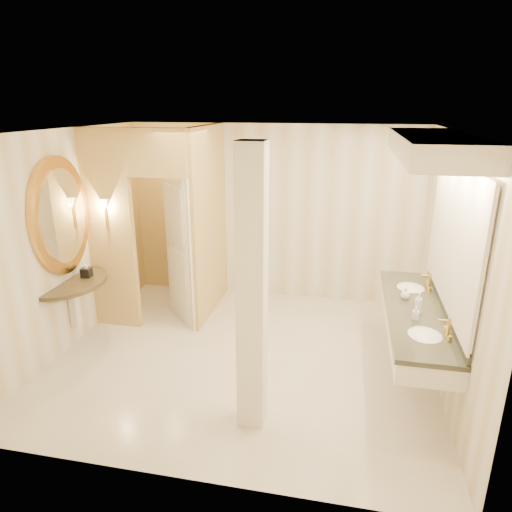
{
  "coord_description": "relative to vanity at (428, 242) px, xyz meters",
  "views": [
    {
      "loc": [
        1.15,
        -4.83,
        2.99
      ],
      "look_at": [
        0.11,
        0.2,
        1.25
      ],
      "focal_mm": 32.0,
      "sensor_mm": 36.0,
      "label": 1
    }
  ],
  "objects": [
    {
      "name": "floor",
      "position": [
        -1.98,
        0.09,
        -1.63
      ],
      "size": [
        4.5,
        4.5,
        0.0
      ],
      "primitive_type": "plane",
      "color": "silver",
      "rests_on": "ground"
    },
    {
      "name": "toilet",
      "position": [
        -3.08,
        1.76,
        -1.26
      ],
      "size": [
        0.48,
        0.75,
        0.73
      ],
      "primitive_type": "imported",
      "rotation": [
        0.0,
        0.0,
        3.25
      ],
      "color": "white",
      "rests_on": "floor"
    },
    {
      "name": "soap_bottle_a",
      "position": [
        -0.08,
        -0.28,
        -0.68
      ],
      "size": [
        0.06,
        0.07,
        0.14
      ],
      "primitive_type": "imported",
      "rotation": [
        0.0,
        0.0,
        -0.03
      ],
      "color": "beige",
      "rests_on": "vanity"
    },
    {
      "name": "vanity",
      "position": [
        0.0,
        0.0,
        0.0
      ],
      "size": [
        0.75,
        2.42,
        2.09
      ],
      "color": "white",
      "rests_on": "floor"
    },
    {
      "name": "soap_bottle_b",
      "position": [
        -0.13,
        0.23,
        -0.69
      ],
      "size": [
        0.13,
        0.13,
        0.13
      ],
      "primitive_type": "imported",
      "rotation": [
        0.0,
        0.0,
        0.29
      ],
      "color": "silver",
      "rests_on": "vanity"
    },
    {
      "name": "wall_right",
      "position": [
        0.27,
        0.09,
        -0.28
      ],
      "size": [
        0.02,
        4.0,
        2.7
      ],
      "primitive_type": "cube",
      "color": "silver",
      "rests_on": "floor"
    },
    {
      "name": "tissue_box",
      "position": [
        -4.04,
        0.14,
        -0.69
      ],
      "size": [
        0.13,
        0.13,
        0.12
      ],
      "primitive_type": "cube",
      "rotation": [
        0.0,
        0.0,
        0.08
      ],
      "color": "black",
      "rests_on": "console_shelf"
    },
    {
      "name": "wall_sconce",
      "position": [
        -3.9,
        0.52,
        0.1
      ],
      "size": [
        0.14,
        0.14,
        0.42
      ],
      "color": "gold",
      "rests_on": "toilet_closet"
    },
    {
      "name": "toilet_closet",
      "position": [
        -3.12,
        1.05,
        -0.24
      ],
      "size": [
        1.5,
        1.55,
        2.7
      ],
      "color": "#DAC772",
      "rests_on": "floor"
    },
    {
      "name": "pillar",
      "position": [
        -1.63,
        -1.06,
        -0.28
      ],
      "size": [
        0.25,
        0.25,
        2.7
      ],
      "primitive_type": "cube",
      "color": "white",
      "rests_on": "floor"
    },
    {
      "name": "wall_back",
      "position": [
        -1.98,
        2.09,
        -0.28
      ],
      "size": [
        4.5,
        0.02,
        2.7
      ],
      "primitive_type": "cube",
      "color": "silver",
      "rests_on": "floor"
    },
    {
      "name": "ceiling",
      "position": [
        -1.98,
        0.09,
        1.07
      ],
      "size": [
        4.5,
        4.5,
        0.0
      ],
      "primitive_type": "plane",
      "rotation": [
        3.14,
        0.0,
        0.0
      ],
      "color": "white",
      "rests_on": "wall_back"
    },
    {
      "name": "console_shelf",
      "position": [
        -4.19,
        -0.03,
        -0.28
      ],
      "size": [
        1.1,
        1.1,
        2.0
      ],
      "color": "black",
      "rests_on": "floor"
    },
    {
      "name": "wall_front",
      "position": [
        -1.98,
        -1.91,
        -0.28
      ],
      "size": [
        4.5,
        0.02,
        2.7
      ],
      "primitive_type": "cube",
      "color": "silver",
      "rests_on": "floor"
    },
    {
      "name": "soap_bottle_c",
      "position": [
        -0.04,
        -0.11,
        -0.64
      ],
      "size": [
        0.09,
        0.09,
        0.23
      ],
      "primitive_type": "imported",
      "rotation": [
        0.0,
        0.0,
        -0.03
      ],
      "color": "#C6B28C",
      "rests_on": "vanity"
    },
    {
      "name": "wall_left",
      "position": [
        -4.23,
        0.09,
        -0.28
      ],
      "size": [
        0.02,
        4.0,
        2.7
      ],
      "primitive_type": "cube",
      "color": "silver",
      "rests_on": "floor"
    }
  ]
}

